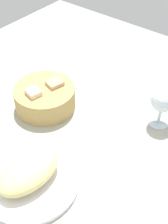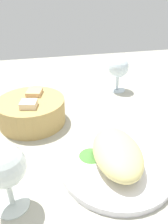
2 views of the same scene
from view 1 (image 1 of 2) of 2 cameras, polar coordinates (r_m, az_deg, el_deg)
ground_plane at (r=82.12cm, az=-0.28°, el=-8.02°), size 140.00×140.00×2.00cm
plate at (r=76.29cm, az=-9.90°, el=-12.47°), size 23.49×23.49×1.40cm
omelette at (r=73.54cm, az=-10.21°, el=-10.94°), size 16.95×11.12×5.45cm
lettuce_garnish at (r=78.77cm, az=-10.66°, el=-8.70°), size 5.19×5.19×1.04cm
bread_basket at (r=92.68cm, az=-7.27°, el=2.77°), size 18.20×18.20×8.40cm
wine_glass_near at (r=86.22cm, az=14.45°, el=1.91°), size 7.06×7.06×12.15cm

